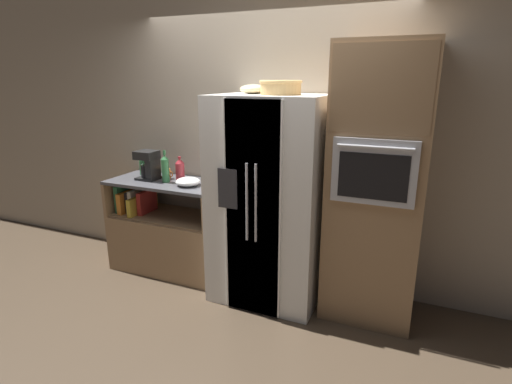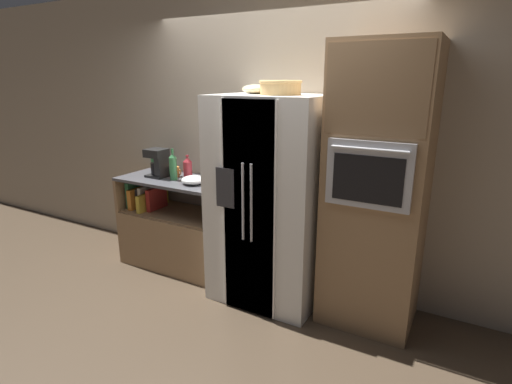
# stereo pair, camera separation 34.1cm
# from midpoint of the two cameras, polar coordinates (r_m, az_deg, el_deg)

# --- Properties ---
(ground_plane) EXTENTS (20.00, 20.00, 0.00)m
(ground_plane) POSITION_cam_midpoint_polar(r_m,az_deg,el_deg) (3.89, 1.89, -13.78)
(ground_plane) COLOR #4C3D2D
(wall_back) EXTENTS (12.00, 0.06, 2.80)m
(wall_back) POSITION_cam_midpoint_polar(r_m,az_deg,el_deg) (3.80, 5.09, 7.91)
(wall_back) COLOR tan
(wall_back) RESTS_ON ground_plane
(counter_left) EXTENTS (1.18, 0.59, 0.94)m
(counter_left) POSITION_cam_midpoint_polar(r_m,az_deg,el_deg) (4.28, -8.94, -5.78)
(counter_left) COLOR #93704C
(counter_left) RESTS_ON ground_plane
(refrigerator) EXTENTS (0.94, 0.78, 1.80)m
(refrigerator) POSITION_cam_midpoint_polar(r_m,az_deg,el_deg) (3.47, 4.82, -1.32)
(refrigerator) COLOR white
(refrigerator) RESTS_ON ground_plane
(wall_oven) EXTENTS (0.72, 0.67, 2.19)m
(wall_oven) POSITION_cam_midpoint_polar(r_m,az_deg,el_deg) (3.24, 19.78, 0.20)
(wall_oven) COLOR #93704C
(wall_oven) RESTS_ON ground_plane
(wicker_basket) EXTENTS (0.34, 0.34, 0.11)m
(wicker_basket) POSITION_cam_midpoint_polar(r_m,az_deg,el_deg) (3.25, 6.62, 14.69)
(wicker_basket) COLOR tan
(wicker_basket) RESTS_ON refrigerator
(fruit_bowl) EXTENTS (0.23, 0.23, 0.08)m
(fruit_bowl) POSITION_cam_midpoint_polar(r_m,az_deg,el_deg) (3.45, 2.97, 14.47)
(fruit_bowl) COLOR beige
(fruit_bowl) RESTS_ON refrigerator
(bottle_tall) EXTENTS (0.09, 0.09, 0.24)m
(bottle_tall) POSITION_cam_midpoint_polar(r_m,az_deg,el_deg) (4.05, -7.38, 3.43)
(bottle_tall) COLOR maroon
(bottle_tall) RESTS_ON counter_left
(bottle_short) EXTENTS (0.07, 0.07, 0.22)m
(bottle_short) POSITION_cam_midpoint_polar(r_m,az_deg,el_deg) (4.40, -12.19, 4.02)
(bottle_short) COLOR #33723F
(bottle_short) RESTS_ON counter_left
(bottle_wide) EXTENTS (0.07, 0.07, 0.31)m
(bottle_wide) POSITION_cam_midpoint_polar(r_m,az_deg,el_deg) (4.02, -9.40, 3.60)
(bottle_wide) COLOR #33723F
(bottle_wide) RESTS_ON counter_left
(mug) EXTENTS (0.12, 0.09, 0.10)m
(mug) POSITION_cam_midpoint_polar(r_m,az_deg,el_deg) (4.17, -9.17, 2.86)
(mug) COLOR orange
(mug) RESTS_ON counter_left
(mixing_bowl) EXTENTS (0.23, 0.23, 0.08)m
(mixing_bowl) POSITION_cam_midpoint_polar(r_m,az_deg,el_deg) (3.85, -6.45, 1.69)
(mixing_bowl) COLOR white
(mixing_bowl) RESTS_ON counter_left
(coffee_maker) EXTENTS (0.20, 0.19, 0.29)m
(coffee_maker) POSITION_cam_midpoint_polar(r_m,az_deg,el_deg) (4.16, -11.50, 4.20)
(coffee_maker) COLOR black
(coffee_maker) RESTS_ON counter_left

